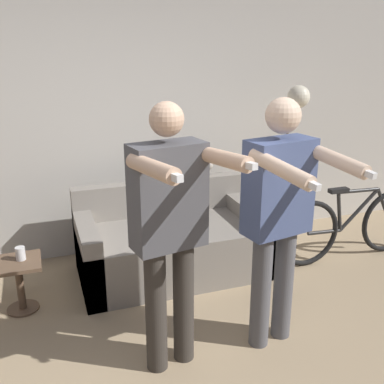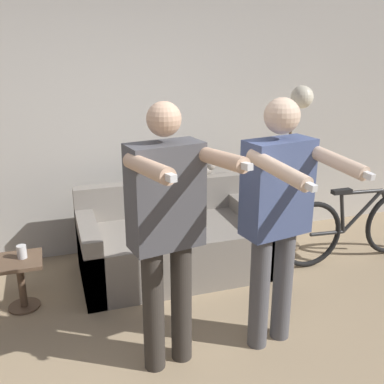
% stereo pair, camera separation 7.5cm
% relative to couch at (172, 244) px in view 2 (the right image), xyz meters
% --- Properties ---
extents(wall_back, '(10.00, 0.05, 2.60)m').
position_rel_couch_xyz_m(wall_back, '(-0.41, 0.71, 1.02)').
color(wall_back, beige).
rests_on(wall_back, ground_plane).
extents(couch, '(1.69, 0.90, 0.81)m').
position_rel_couch_xyz_m(couch, '(0.00, 0.00, 0.00)').
color(couch, gray).
rests_on(couch, ground_plane).
extents(person_left, '(0.60, 0.74, 1.77)m').
position_rel_couch_xyz_m(person_left, '(-0.37, -1.24, 0.74)').
color(person_left, '#38332D').
rests_on(person_left, ground_plane).
extents(person_right, '(0.61, 0.74, 1.76)m').
position_rel_couch_xyz_m(person_right, '(0.39, -1.24, 0.74)').
color(person_right, '#56565B').
rests_on(person_right, ground_plane).
extents(cat, '(0.52, 0.12, 0.17)m').
position_rel_couch_xyz_m(cat, '(0.36, 0.35, 0.60)').
color(cat, '#B7AD9E').
rests_on(cat, couch).
extents(floor_lamp, '(0.40, 0.36, 1.69)m').
position_rel_couch_xyz_m(floor_lamp, '(1.29, 0.18, 1.01)').
color(floor_lamp, '#756047').
rests_on(floor_lamp, ground_plane).
extents(side_table, '(0.36, 0.36, 0.44)m').
position_rel_couch_xyz_m(side_table, '(-1.33, -0.21, 0.02)').
color(side_table, brown).
rests_on(side_table, ground_plane).
extents(cup, '(0.08, 0.08, 0.11)m').
position_rel_couch_xyz_m(cup, '(-1.30, -0.19, 0.21)').
color(cup, white).
rests_on(cup, side_table).
extents(bicycle, '(1.64, 0.07, 0.76)m').
position_rel_couch_xyz_m(bicycle, '(1.77, -0.32, 0.07)').
color(bicycle, black).
rests_on(bicycle, ground_plane).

